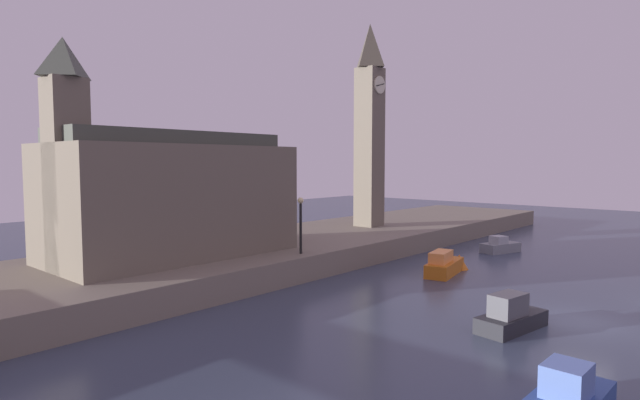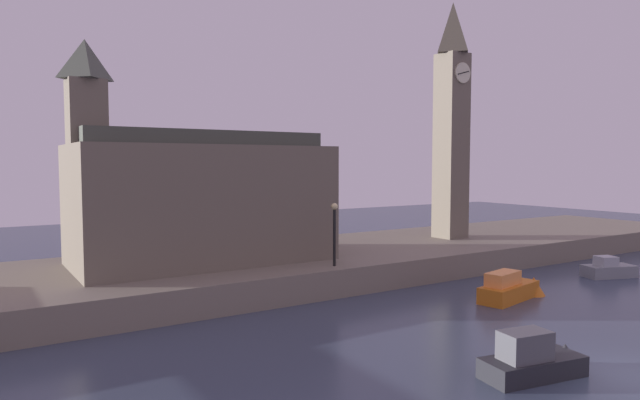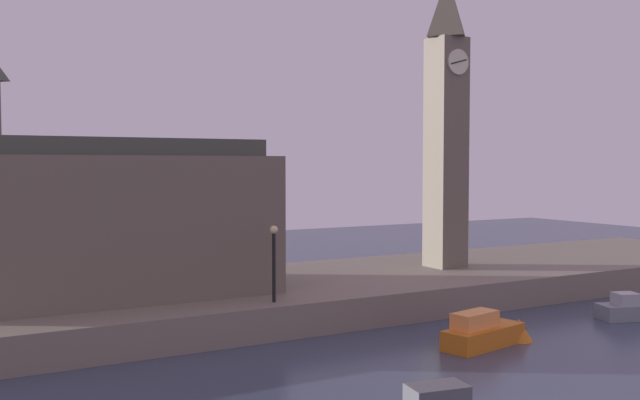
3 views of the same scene
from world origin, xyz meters
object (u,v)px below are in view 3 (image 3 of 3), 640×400
Objects in this scene: streetlamp at (274,254)px; boat_cruiser_grey at (635,309)px; clock_tower at (446,117)px; boat_patrol_orange at (489,332)px; parliament_hall at (113,218)px.

boat_cruiser_grey is (17.05, -5.48, -3.19)m from streetlamp.
clock_tower is at bearing 19.59° from streetlamp.
boat_patrol_orange is 9.98m from boat_cruiser_grey.
parliament_hall is 3.39× the size of boat_cruiser_grey.
clock_tower reaches higher than parliament_hall.
boat_cruiser_grey is (9.97, 0.49, -0.11)m from boat_patrol_orange.
boat_patrol_orange is (12.79, -11.13, -4.54)m from parliament_hall.
clock_tower reaches higher than streetlamp.
parliament_hall is 7.83m from streetlamp.
streetlamp reaches higher than boat_patrol_orange.
boat_patrol_orange reaches higher than boat_cruiser_grey.
streetlamp is at bearing 162.20° from boat_cruiser_grey.
streetlamp is (5.70, -5.17, -1.45)m from parliament_hall.
boat_patrol_orange is at bearing -177.21° from boat_cruiser_grey.
boat_patrol_orange is (7.09, -5.96, -3.09)m from streetlamp.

